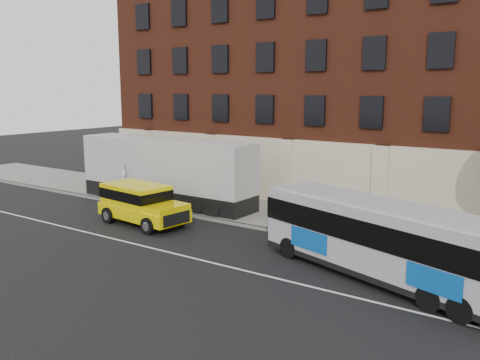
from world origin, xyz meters
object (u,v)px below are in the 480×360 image
Objects in this scene: sign_pole at (125,182)px; shipping_container at (166,172)px; yellow_suv at (140,202)px; city_bus at (387,239)px.

shipping_container is at bearing 34.25° from sign_pole.
sign_pole is at bearing 146.15° from yellow_suv.
shipping_container is at bearing 116.11° from yellow_suv.
sign_pole is 0.22× the size of city_bus.
city_bus is at bearing -2.99° from yellow_suv.
yellow_suv is 4.86m from shipping_container.
city_bus is 0.91× the size of shipping_container.
yellow_suv is 0.46× the size of shipping_container.
shipping_container is (-2.11, 4.30, 0.83)m from yellow_suv.
city_bus is 16.68m from shipping_container.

